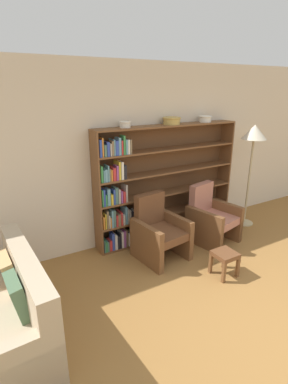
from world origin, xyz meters
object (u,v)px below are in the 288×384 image
Objects in this scene: armchair_cushioned at (211,218)px; footstool at (225,257)px; bookshelf at (154,186)px; armchair_leather at (159,232)px; bowl_stoneware at (172,120)px; bowl_copper at (205,118)px; floor_lamp at (254,138)px; bowl_brass at (125,124)px.

footstool is (-0.51, -0.84, -0.13)m from armchair_cushioned.
bookshelf reaches higher than armchair_leather.
bowl_stoneware is (0.29, -0.02, 1.01)m from bookshelf.
bowl_copper is at bearing 62.42° from footstool.
bowl_copper reaches higher than bookshelf.
armchair_leather is (-0.55, -0.54, -1.51)m from bowl_stoneware.
footstool is at bearing 112.63° from armchair_leather.
bowl_stoneware is at bearing 180.00° from bowl_copper.
floor_lamp is at bearing 34.16° from footstool.
footstool is at bearing 46.00° from armchair_cushioned.
armchair_cushioned is at bearing -37.15° from bookshelf.
bookshelf is 14.46× the size of bowl_brass.
armchair_cushioned is (1.00, -0.00, 0.00)m from armchair_leather.
floor_lamp is 2.23m from footstool.
armchair_cushioned is at bearing -23.66° from bowl_brass.
floor_lamp is at bearing -12.78° from bookshelf.
bowl_stoneware is 0.16× the size of floor_lamp.
armchair_leather is 0.99m from footstool.
bookshelf is 1.39m from bowl_copper.
bookshelf is 1.05m from bowl_stoneware.
bookshelf is 0.79m from armchair_leather.
bowl_stoneware reaches higher than floor_lamp.
bowl_brass is 0.19× the size of armchair_cushioned.
bowl_brass is at bearing 180.00° from bowl_copper.
floor_lamp is (0.99, 0.17, 1.17)m from armchair_cushioned.
floor_lamp reaches higher than footstool.
bookshelf is at bearing 178.99° from bowl_copper.
bowl_copper is at bearing -0.00° from bowl_stoneware.
bookshelf is 1.05m from armchair_cushioned.
bowl_brass is 1.46m from bowl_copper.
armchair_cushioned is at bearing 59.01° from footstool.
bowl_brass is 0.79× the size of bowl_copper.
footstool is (0.49, -0.85, -0.13)m from armchair_leather.
bookshelf reaches higher than footstool.
armchair_cushioned is at bearing -170.29° from floor_lamp.
bowl_stoneware is 0.30× the size of armchair_leather.
bookshelf is at bearing 1.93° from bowl_brass.
armchair_cushioned is (1.24, -0.54, -1.50)m from bowl_brass.
bowl_brass reaches higher than armchair_leather.
armchair_leather is at bearing -155.97° from bowl_copper.
bookshelf reaches higher than floor_lamp.
bowl_brass reaches higher than armchair_cushioned.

